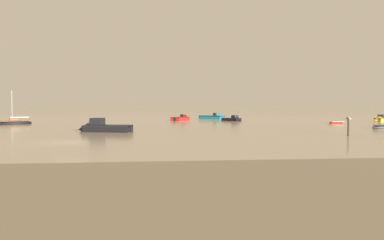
{
  "coord_description": "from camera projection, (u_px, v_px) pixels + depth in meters",
  "views": [
    {
      "loc": [
        6.34,
        -31.02,
        2.94
      ],
      "look_at": [
        12.69,
        27.9,
        0.67
      ],
      "focal_mm": 35.61,
      "sensor_mm": 36.0,
      "label": 1
    }
  ],
  "objects": [
    {
      "name": "motorboat_moored_5",
      "position": [
        182.0,
        119.0,
        75.5
      ],
      "size": [
        4.43,
        5.62,
        1.87
      ],
      "rotation": [
        0.0,
        0.0,
        1.03
      ],
      "color": "red",
      "rests_on": "ground"
    },
    {
      "name": "mooring_post_near",
      "position": [
        348.0,
        127.0,
        36.98
      ],
      "size": [
        0.22,
        0.22,
        2.08
      ],
      "color": "#3C3323",
      "rests_on": "ground"
    },
    {
      "name": "ground_plane",
      "position": [
        71.0,
        142.0,
        30.25
      ],
      "size": [
        800.0,
        800.0,
        0.0
      ],
      "primitive_type": "plane",
      "color": "tan"
    },
    {
      "name": "rowboat_moored_4",
      "position": [
        336.0,
        123.0,
        62.18
      ],
      "size": [
        3.29,
        2.26,
        0.49
      ],
      "rotation": [
        0.0,
        0.0,
        3.57
      ],
      "color": "red",
      "rests_on": "ground"
    },
    {
      "name": "rowboat_moored_5",
      "position": [
        349.0,
        118.0,
        83.66
      ],
      "size": [
        2.4,
        3.26,
        0.49
      ],
      "rotation": [
        0.0,
        0.0,
        1.08
      ],
      "color": "white",
      "rests_on": "ground"
    },
    {
      "name": "sailboat_moored_0",
      "position": [
        15.0,
        123.0,
        59.67
      ],
      "size": [
        5.1,
        3.62,
        5.54
      ],
      "rotation": [
        0.0,
        0.0,
        3.61
      ],
      "color": "black",
      "rests_on": "ground"
    },
    {
      "name": "motorboat_moored_3",
      "position": [
        100.0,
        129.0,
        42.57
      ],
      "size": [
        6.4,
        3.5,
        2.31
      ],
      "rotation": [
        0.0,
        0.0,
        2.9
      ],
      "color": "black",
      "rests_on": "ground"
    },
    {
      "name": "motorboat_moored_1",
      "position": [
        383.0,
        120.0,
        70.22
      ],
      "size": [
        5.14,
        2.45,
        1.88
      ],
      "rotation": [
        0.0,
        0.0,
        3.3
      ],
      "color": "gold",
      "rests_on": "ground"
    },
    {
      "name": "motorboat_moored_4",
      "position": [
        215.0,
        118.0,
        81.91
      ],
      "size": [
        6.15,
        5.56,
        2.12
      ],
      "rotation": [
        0.0,
        0.0,
        5.6
      ],
      "color": "#197084",
      "rests_on": "ground"
    },
    {
      "name": "motorboat_moored_0",
      "position": [
        234.0,
        120.0,
        72.07
      ],
      "size": [
        3.88,
        4.31,
        1.64
      ],
      "rotation": [
        0.0,
        0.0,
        5.39
      ],
      "color": "black",
      "rests_on": "ground"
    }
  ]
}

